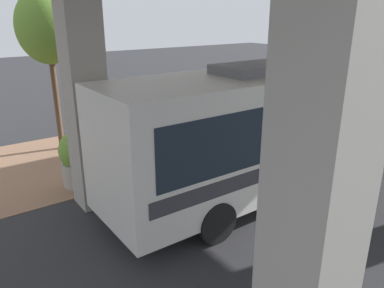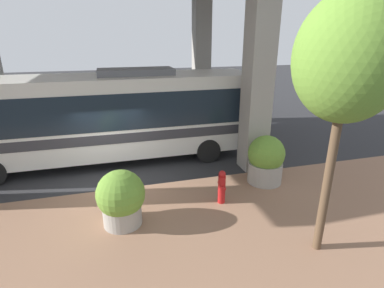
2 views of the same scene
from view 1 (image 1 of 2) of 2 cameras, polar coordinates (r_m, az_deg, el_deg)
ground_plane at (r=13.93m, az=5.65°, el=-1.81°), size 80.00×80.00×0.00m
sidewalk_strip at (r=16.16m, az=-1.35°, el=1.34°), size 6.00×40.00×0.02m
bus at (r=11.48m, az=14.75°, el=3.73°), size 2.79×11.76×3.77m
fire_hydrant at (r=13.44m, az=-9.81°, el=-0.26°), size 0.48×0.23×1.11m
planter_front at (r=15.12m, az=-0.03°, el=3.22°), size 1.32×1.32×1.61m
planter_middle at (r=11.83m, az=-16.55°, el=-2.02°), size 1.28×1.28×1.75m
street_tree_near at (r=14.65m, az=-21.14°, el=16.23°), size 2.18×2.18×5.86m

